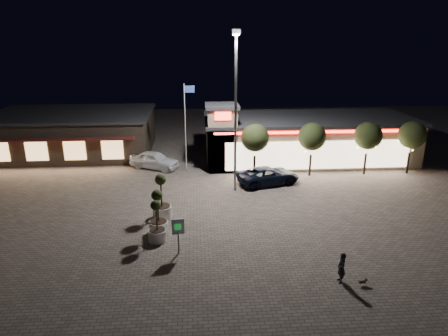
{
  "coord_description": "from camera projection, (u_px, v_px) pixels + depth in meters",
  "views": [
    {
      "loc": [
        -0.99,
        -22.02,
        12.1
      ],
      "look_at": [
        0.97,
        6.0,
        2.58
      ],
      "focal_mm": 32.0,
      "sensor_mm": 36.0,
      "label": 1
    }
  ],
  "objects": [
    {
      "name": "retail_building",
      "position": [
        303.0,
        138.0,
        39.62
      ],
      "size": [
        20.4,
        8.4,
        6.1
      ],
      "color": "gray",
      "rests_on": "ground"
    },
    {
      "name": "pedestrian",
      "position": [
        341.0,
        268.0,
        20.21
      ],
      "size": [
        0.4,
        0.6,
        1.63
      ],
      "primitive_type": "imported",
      "rotation": [
        0.0,
        0.0,
        -1.59
      ],
      "color": "black",
      "rests_on": "ground"
    },
    {
      "name": "planter_mid",
      "position": [
        157.0,
        229.0,
        24.25
      ],
      "size": [
        1.1,
        1.1,
        2.69
      ],
      "color": "silver",
      "rests_on": "ground"
    },
    {
      "name": "string_tree_a",
      "position": [
        255.0,
        138.0,
        34.27
      ],
      "size": [
        2.42,
        2.42,
        4.79
      ],
      "color": "#332319",
      "rests_on": "ground"
    },
    {
      "name": "floodlight_pole",
      "position": [
        236.0,
        104.0,
        30.19
      ],
      "size": [
        0.6,
        0.4,
        12.38
      ],
      "color": "gray",
      "rests_on": "ground"
    },
    {
      "name": "white_sedan",
      "position": [
        155.0,
        160.0,
        37.39
      ],
      "size": [
        5.08,
        3.8,
        1.61
      ],
      "primitive_type": "imported",
      "rotation": [
        0.0,
        0.0,
        1.11
      ],
      "color": "white",
      "rests_on": "ground"
    },
    {
      "name": "restaurant_building",
      "position": [
        73.0,
        133.0,
        42.01
      ],
      "size": [
        16.4,
        11.0,
        4.3
      ],
      "color": "#382D23",
      "rests_on": "ground"
    },
    {
      "name": "string_tree_d",
      "position": [
        412.0,
        135.0,
        35.2
      ],
      "size": [
        2.42,
        2.42,
        4.79
      ],
      "color": "#332319",
      "rests_on": "ground"
    },
    {
      "name": "string_tree_c",
      "position": [
        368.0,
        136.0,
        34.93
      ],
      "size": [
        2.42,
        2.42,
        4.79
      ],
      "color": "#332319",
      "rests_on": "ground"
    },
    {
      "name": "dog",
      "position": [
        363.0,
        281.0,
        20.12
      ],
      "size": [
        0.47,
        0.2,
        0.25
      ],
      "color": "#59514C",
      "rests_on": "ground"
    },
    {
      "name": "flagpole",
      "position": [
        186.0,
        120.0,
        35.39
      ],
      "size": [
        0.95,
        0.1,
        8.0
      ],
      "color": "white",
      "rests_on": "ground"
    },
    {
      "name": "planter_right",
      "position": [
        158.0,
        220.0,
        25.17
      ],
      "size": [
        1.2,
        1.2,
        2.96
      ],
      "color": "silver",
      "rests_on": "ground"
    },
    {
      "name": "pickup_truck",
      "position": [
        268.0,
        175.0,
        33.58
      ],
      "size": [
        5.71,
        3.76,
        1.46
      ],
      "primitive_type": "imported",
      "rotation": [
        0.0,
        0.0,
        1.85
      ],
      "color": "black",
      "rests_on": "ground"
    },
    {
      "name": "valet_sign",
      "position": [
        178.0,
        230.0,
        22.63
      ],
      "size": [
        0.72,
        0.19,
        2.18
      ],
      "color": "gray",
      "rests_on": "ground"
    },
    {
      "name": "planter_left",
      "position": [
        162.0,
        205.0,
        27.22
      ],
      "size": [
        1.31,
        1.31,
        3.21
      ],
      "color": "silver",
      "rests_on": "ground"
    },
    {
      "name": "string_tree_b",
      "position": [
        312.0,
        137.0,
        34.6
      ],
      "size": [
        2.42,
        2.42,
        4.79
      ],
      "color": "#332319",
      "rests_on": "ground"
    },
    {
      "name": "ground",
      "position": [
        215.0,
        239.0,
        24.76
      ],
      "size": [
        90.0,
        90.0,
        0.0
      ],
      "primitive_type": "plane",
      "color": "#70645A",
      "rests_on": "ground"
    }
  ]
}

